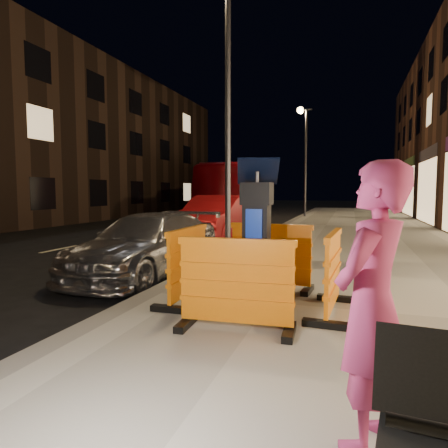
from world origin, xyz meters
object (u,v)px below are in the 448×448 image
(car_silver, at_px, (148,275))
(bus_doubledecker, at_px, (235,214))
(barrier_front, at_px, (236,285))
(barrier_back, at_px, (271,257))
(parking_kiosk, at_px, (257,238))
(barrier_kerbside, at_px, (188,264))
(barrier_bldgside, at_px, (333,273))
(man, at_px, (372,306))
(car_red, at_px, (217,240))

(car_silver, relative_size, bus_doubledecker, 0.34)
(barrier_front, distance_m, barrier_back, 1.90)
(parking_kiosk, relative_size, barrier_kerbside, 1.40)
(barrier_back, height_order, barrier_kerbside, same)
(barrier_bldgside, bearing_deg, man, -169.16)
(barrier_front, xyz_separation_m, car_red, (-3.04, 8.35, -0.65))
(barrier_front, distance_m, barrier_kerbside, 1.34)
(barrier_bldgside, xyz_separation_m, man, (0.32, -2.55, 0.34))
(barrier_back, xyz_separation_m, barrier_kerbside, (-0.95, -0.95, 0.00))
(barrier_front, bearing_deg, barrier_back, 86.76)
(parking_kiosk, relative_size, barrier_bldgside, 1.40)
(parking_kiosk, bearing_deg, car_red, 114.09)
(barrier_front, relative_size, barrier_kerbside, 1.00)
(car_red, bearing_deg, parking_kiosk, -65.97)
(barrier_back, relative_size, man, 0.76)
(bus_doubledecker, bearing_deg, barrier_kerbside, -81.40)
(man, bearing_deg, barrier_back, -134.13)
(bus_doubledecker, bearing_deg, parking_kiosk, -79.11)
(barrier_back, bearing_deg, parking_kiosk, -85.24)
(barrier_back, bearing_deg, car_silver, 164.43)
(barrier_kerbside, relative_size, car_silver, 0.31)
(barrier_kerbside, distance_m, barrier_bldgside, 1.90)
(barrier_front, xyz_separation_m, barrier_bldgside, (0.95, 0.95, 0.00))
(parking_kiosk, bearing_deg, car_silver, 145.46)
(barrier_bldgside, height_order, bus_doubledecker, bus_doubledecker)
(barrier_kerbside, bearing_deg, barrier_front, -135.24)
(parking_kiosk, distance_m, car_silver, 3.40)
(parking_kiosk, distance_m, barrier_kerbside, 1.03)
(parking_kiosk, bearing_deg, barrier_kerbside, -178.24)
(car_red, bearing_deg, barrier_bldgside, -59.97)
(bus_doubledecker, bearing_deg, man, -78.05)
(barrier_kerbside, height_order, bus_doubledecker, bus_doubledecker)
(barrier_back, distance_m, barrier_bldgside, 1.34)
(barrier_kerbside, bearing_deg, man, -139.20)
(barrier_bldgside, bearing_deg, barrier_back, 48.76)
(man, bearing_deg, barrier_front, -115.60)
(barrier_kerbside, xyz_separation_m, car_silver, (-1.66, 1.92, -0.65))
(parking_kiosk, relative_size, barrier_back, 1.40)
(barrier_front, bearing_deg, barrier_bldgside, 41.76)
(barrier_front, xyz_separation_m, bus_doubledecker, (-6.64, 23.06, -0.65))
(barrier_front, xyz_separation_m, car_silver, (-2.61, 2.87, -0.65))
(car_silver, bearing_deg, barrier_back, -16.20)
(barrier_bldgside, xyz_separation_m, car_red, (-3.99, 7.40, -0.65))
(barrier_bldgside, height_order, car_red, barrier_bldgside)
(barrier_kerbside, xyz_separation_m, car_red, (-2.09, 7.40, -0.65))
(car_silver, bearing_deg, bus_doubledecker, 105.42)
(car_silver, bearing_deg, barrier_kerbside, -44.99)
(barrier_front, distance_m, man, 2.06)
(parking_kiosk, relative_size, car_silver, 0.43)
(barrier_front, xyz_separation_m, man, (1.27, -1.60, 0.34))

